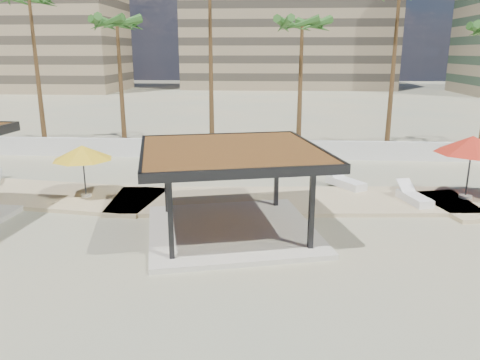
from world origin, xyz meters
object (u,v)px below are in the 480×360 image
Objects in this scene: umbrella_c at (472,145)px; lounger_c at (345,182)px; pavilion_central at (231,183)px; lounger_b at (414,198)px.

lounger_c is (-5.18, 1.58, -2.24)m from umbrella_c.
lounger_b is at bearing 11.36° from pavilion_central.
lounger_c reaches higher than lounger_b.
umbrella_c is 5.86m from lounger_c.
pavilion_central is 2.05× the size of umbrella_c.
pavilion_central is 3.49× the size of lounger_b.
umbrella_c is 1.70× the size of lounger_b.
lounger_b is 0.96× the size of lounger_c.
umbrella_c is (10.32, 4.43, 0.69)m from pavilion_central.
lounger_c is (-2.65, 2.32, 0.02)m from lounger_b.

